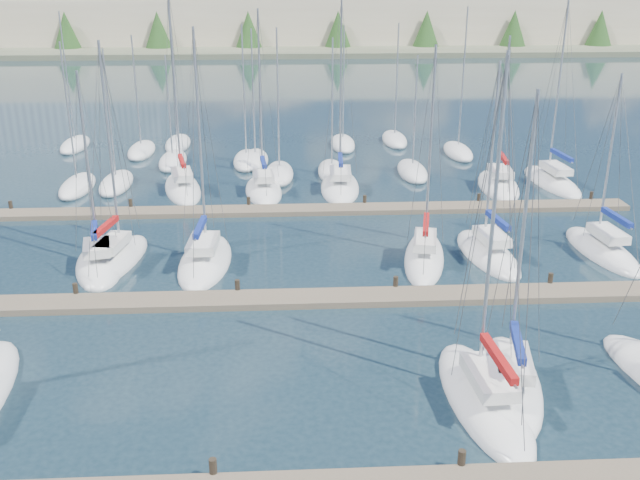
{
  "coord_description": "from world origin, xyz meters",
  "views": [
    {
      "loc": [
        -1.6,
        -15.87,
        15.29
      ],
      "look_at": [
        0.0,
        14.0,
        4.0
      ],
      "focal_mm": 40.0,
      "sensor_mm": 36.0,
      "label": 1
    }
  ],
  "objects_px": {
    "sailboat_n": "(183,188)",
    "sailboat_o": "(263,190)",
    "sailboat_d": "(484,398)",
    "sailboat_k": "(424,257)",
    "sailboat_l": "(488,254)",
    "sailboat_m": "(602,250)",
    "sailboat_q": "(498,185)",
    "sailboat_r": "(552,181)",
    "sailboat_h": "(99,265)",
    "sailboat_p": "(340,187)",
    "sailboat_j": "(205,261)",
    "sailboat_i": "(117,260)",
    "sailboat_e": "(509,383)"
  },
  "relations": [
    {
      "from": "sailboat_r",
      "to": "sailboat_p",
      "type": "distance_m",
      "value": 16.39
    },
    {
      "from": "sailboat_m",
      "to": "sailboat_p",
      "type": "xyz_separation_m",
      "value": [
        -14.13,
        13.83,
        0.01
      ]
    },
    {
      "from": "sailboat_j",
      "to": "sailboat_o",
      "type": "relative_size",
      "value": 0.98
    },
    {
      "from": "sailboat_d",
      "to": "sailboat_o",
      "type": "height_order",
      "value": "sailboat_o"
    },
    {
      "from": "sailboat_p",
      "to": "sailboat_e",
      "type": "bearing_deg",
      "value": -77.18
    },
    {
      "from": "sailboat_n",
      "to": "sailboat_i",
      "type": "height_order",
      "value": "sailboat_n"
    },
    {
      "from": "sailboat_j",
      "to": "sailboat_o",
      "type": "xyz_separation_m",
      "value": [
        2.97,
        13.6,
        0.01
      ]
    },
    {
      "from": "sailboat_h",
      "to": "sailboat_m",
      "type": "bearing_deg",
      "value": -11.4
    },
    {
      "from": "sailboat_m",
      "to": "sailboat_j",
      "type": "bearing_deg",
      "value": 176.17
    },
    {
      "from": "sailboat_l",
      "to": "sailboat_q",
      "type": "xyz_separation_m",
      "value": [
        4.63,
        13.8,
        -0.01
      ]
    },
    {
      "from": "sailboat_r",
      "to": "sailboat_e",
      "type": "height_order",
      "value": "sailboat_r"
    },
    {
      "from": "sailboat_q",
      "to": "sailboat_d",
      "type": "distance_m",
      "value": 29.71
    },
    {
      "from": "sailboat_l",
      "to": "sailboat_q",
      "type": "distance_m",
      "value": 14.56
    },
    {
      "from": "sailboat_q",
      "to": "sailboat_h",
      "type": "bearing_deg",
      "value": -144.35
    },
    {
      "from": "sailboat_r",
      "to": "sailboat_m",
      "type": "xyz_separation_m",
      "value": [
        -2.25,
        -14.33,
        -0.01
      ]
    },
    {
      "from": "sailboat_q",
      "to": "sailboat_k",
      "type": "distance_m",
      "value": 16.46
    },
    {
      "from": "sailboat_j",
      "to": "sailboat_h",
      "type": "bearing_deg",
      "value": -173.29
    },
    {
      "from": "sailboat_r",
      "to": "sailboat_e",
      "type": "distance_m",
      "value": 30.5
    },
    {
      "from": "sailboat_i",
      "to": "sailboat_k",
      "type": "bearing_deg",
      "value": 8.01
    },
    {
      "from": "sailboat_i",
      "to": "sailboat_k",
      "type": "relative_size",
      "value": 1.02
    },
    {
      "from": "sailboat_l",
      "to": "sailboat_k",
      "type": "distance_m",
      "value": 3.76
    },
    {
      "from": "sailboat_l",
      "to": "sailboat_k",
      "type": "xyz_separation_m",
      "value": [
        -3.74,
        -0.37,
        0.01
      ]
    },
    {
      "from": "sailboat_k",
      "to": "sailboat_d",
      "type": "bearing_deg",
      "value": -79.76
    },
    {
      "from": "sailboat_j",
      "to": "sailboat_o",
      "type": "distance_m",
      "value": 13.92
    },
    {
      "from": "sailboat_n",
      "to": "sailboat_m",
      "type": "relative_size",
      "value": 1.38
    },
    {
      "from": "sailboat_n",
      "to": "sailboat_m",
      "type": "bearing_deg",
      "value": -40.78
    },
    {
      "from": "sailboat_m",
      "to": "sailboat_e",
      "type": "height_order",
      "value": "sailboat_e"
    },
    {
      "from": "sailboat_n",
      "to": "sailboat_e",
      "type": "bearing_deg",
      "value": -72.02
    },
    {
      "from": "sailboat_r",
      "to": "sailboat_i",
      "type": "distance_m",
      "value": 33.27
    },
    {
      "from": "sailboat_n",
      "to": "sailboat_i",
      "type": "xyz_separation_m",
      "value": [
        -1.87,
        -14.11,
        -0.0
      ]
    },
    {
      "from": "sailboat_n",
      "to": "sailboat_h",
      "type": "distance_m",
      "value": 15.06
    },
    {
      "from": "sailboat_l",
      "to": "sailboat_m",
      "type": "xyz_separation_m",
      "value": [
        6.76,
        0.14,
        -0.0
      ]
    },
    {
      "from": "sailboat_q",
      "to": "sailboat_e",
      "type": "relative_size",
      "value": 0.96
    },
    {
      "from": "sailboat_n",
      "to": "sailboat_e",
      "type": "relative_size",
      "value": 1.23
    },
    {
      "from": "sailboat_n",
      "to": "sailboat_p",
      "type": "height_order",
      "value": "sailboat_n"
    },
    {
      "from": "sailboat_q",
      "to": "sailboat_i",
      "type": "bearing_deg",
      "value": -144.8
    },
    {
      "from": "sailboat_h",
      "to": "sailboat_k",
      "type": "relative_size",
      "value": 0.91
    },
    {
      "from": "sailboat_n",
      "to": "sailboat_e",
      "type": "height_order",
      "value": "sailboat_n"
    },
    {
      "from": "sailboat_h",
      "to": "sailboat_i",
      "type": "xyz_separation_m",
      "value": [
        0.82,
        0.71,
        0.01
      ]
    },
    {
      "from": "sailboat_d",
      "to": "sailboat_h",
      "type": "height_order",
      "value": "sailboat_d"
    },
    {
      "from": "sailboat_e",
      "to": "sailboat_k",
      "type": "distance_m",
      "value": 13.26
    },
    {
      "from": "sailboat_n",
      "to": "sailboat_o",
      "type": "xyz_separation_m",
      "value": [
        6.03,
        -0.82,
        -0.0
      ]
    },
    {
      "from": "sailboat_l",
      "to": "sailboat_h",
      "type": "height_order",
      "value": "sailboat_l"
    },
    {
      "from": "sailboat_h",
      "to": "sailboat_p",
      "type": "xyz_separation_m",
      "value": [
        14.43,
        14.58,
        0.0
      ]
    },
    {
      "from": "sailboat_r",
      "to": "sailboat_q",
      "type": "bearing_deg",
      "value": -175.49
    },
    {
      "from": "sailboat_d",
      "to": "sailboat_k",
      "type": "relative_size",
      "value": 1.09
    },
    {
      "from": "sailboat_p",
      "to": "sailboat_j",
      "type": "bearing_deg",
      "value": -117.84
    },
    {
      "from": "sailboat_d",
      "to": "sailboat_i",
      "type": "height_order",
      "value": "sailboat_d"
    },
    {
      "from": "sailboat_l",
      "to": "sailboat_i",
      "type": "distance_m",
      "value": 20.99
    },
    {
      "from": "sailboat_o",
      "to": "sailboat_k",
      "type": "bearing_deg",
      "value": -60.8
    }
  ]
}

